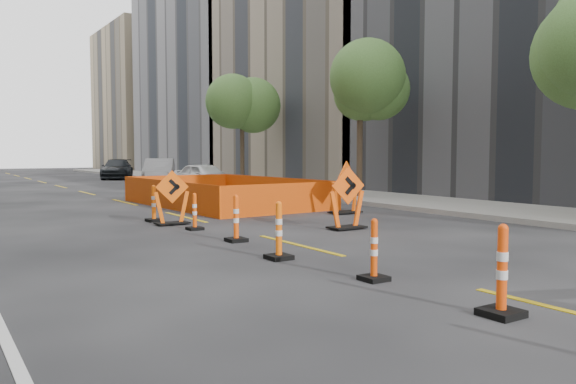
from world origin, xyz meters
TOP-DOWN VIEW (x-y plane):
  - ground_plane at (0.00, 0.00)m, footprint 140.00×140.00m
  - sidewalk_right at (9.00, 12.00)m, footprint 4.00×90.00m
  - bld_right_c at (17.00, 23.80)m, footprint 12.00×16.00m
  - bld_right_d at (17.00, 40.20)m, footprint 12.00×18.00m
  - bld_right_e at (17.00, 58.60)m, footprint 12.00×14.00m
  - tree_r_b at (8.40, 12.00)m, footprint 2.80×2.80m
  - tree_r_c at (8.40, 22.00)m, footprint 2.80×2.80m
  - channelizer_2 at (-0.84, -1.48)m, footprint 0.43×0.43m
  - channelizer_3 at (-0.85, 0.72)m, footprint 0.37×0.37m
  - channelizer_4 at (-1.15, 2.92)m, footprint 0.41×0.41m
  - channelizer_5 at (-0.85, 5.12)m, footprint 0.40×0.40m
  - channelizer_6 at (-0.86, 7.32)m, footprint 0.36×0.36m
  - channelizer_7 at (-1.12, 9.52)m, footprint 0.40×0.40m
  - chevron_sign_left at (-0.96, 8.56)m, footprint 1.07×0.77m
  - chevron_sign_center at (2.38, 5.35)m, footprint 1.10×0.73m
  - chevron_sign_right at (4.61, 8.19)m, footprint 1.27×1.02m
  - safety_fence at (2.73, 12.92)m, footprint 4.91×7.94m
  - parked_car_near at (5.59, 20.84)m, footprint 2.34×4.33m
  - parked_car_mid at (5.48, 27.10)m, footprint 3.47×5.04m
  - parked_car_far at (5.42, 35.71)m, footprint 3.70×5.40m

SIDE VIEW (x-z plane):
  - ground_plane at x=0.00m, z-range 0.00..0.00m
  - sidewalk_right at x=9.00m, z-range 0.00..0.15m
  - channelizer_6 at x=-0.86m, z-range 0.00..0.92m
  - channelizer_3 at x=-0.85m, z-range 0.00..0.94m
  - safety_fence at x=2.73m, z-range 0.00..0.97m
  - channelizer_5 at x=-0.85m, z-range 0.00..1.01m
  - channelizer_7 at x=-1.12m, z-range 0.00..1.02m
  - channelizer_4 at x=-1.15m, z-range 0.00..1.05m
  - channelizer_2 at x=-0.84m, z-range 0.00..1.09m
  - parked_car_near at x=5.59m, z-range 0.00..1.40m
  - chevron_sign_left at x=-0.96m, z-range 0.00..1.44m
  - parked_car_far at x=5.42m, z-range 0.00..1.45m
  - chevron_sign_center at x=2.38m, z-range 0.00..1.56m
  - parked_car_mid at x=5.48m, z-range 0.00..1.57m
  - chevron_sign_right at x=4.61m, z-range 0.00..1.65m
  - tree_r_b at x=8.40m, z-range 1.55..7.50m
  - tree_r_c at x=8.40m, z-range 1.55..7.50m
  - bld_right_c at x=17.00m, z-range 0.00..14.00m
  - bld_right_e at x=17.00m, z-range 0.00..16.00m
  - bld_right_d at x=17.00m, z-range 0.00..20.00m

